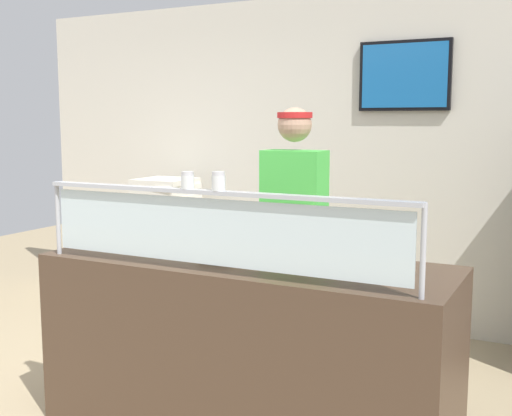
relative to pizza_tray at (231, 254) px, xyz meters
The scene contains 11 objects.
ground_plane 1.13m from the pizza_tray, 79.98° to the left, with size 12.00×12.00×0.00m, color tan.
shop_rear_unit 2.15m from the pizza_tray, 87.10° to the left, with size 6.59×0.13×2.70m.
serving_counter 0.50m from the pizza_tray, 15.07° to the right, with size 2.19×0.77×0.95m, color #4C3828.
sneeze_guard 0.44m from the pizza_tray, 73.75° to the right, with size 2.01×0.06×0.40m.
pizza_tray is the anchor object (origin of this frame).
pizza_server 0.06m from the pizza_tray, 157.95° to the right, with size 0.07×0.28×0.01m, color #ADAFB7.
parmesan_shaker 0.55m from the pizza_tray, 96.56° to the right, with size 0.06×0.06×0.08m.
pepper_flake_shaker 0.57m from the pizza_tray, 69.64° to the right, with size 0.06×0.06×0.09m.
worker_figure 0.66m from the pizza_tray, 82.80° to the left, with size 0.41×0.50×1.76m.
prep_shelf 2.32m from the pizza_tray, 133.98° to the left, with size 0.70×0.55×0.87m, color #B7BABF.
pizza_box_stack 2.25m from the pizza_tray, 133.95° to the left, with size 0.49×0.47×0.31m.
Camera 1 is at (2.65, -2.53, 1.68)m, focal length 44.96 mm.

